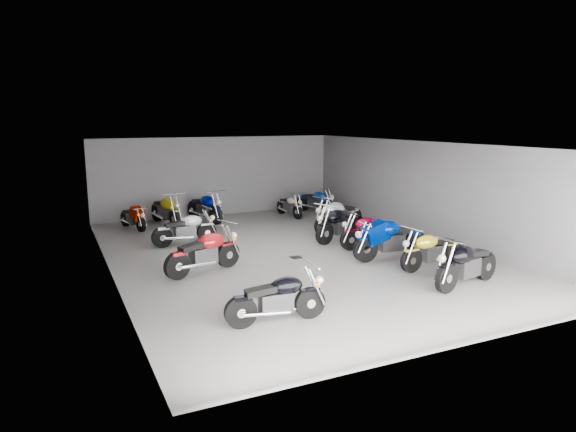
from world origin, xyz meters
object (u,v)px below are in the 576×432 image
motorcycle_right_a (466,264)px  motorcycle_back_e (290,205)px  motorcycle_back_c (205,207)px  drain_grate (296,257)px  motorcycle_right_d (372,232)px  motorcycle_left_d (204,252)px  motorcycle_right_f (338,216)px  motorcycle_back_a (133,217)px  motorcycle_back_b (166,210)px  motorcycle_left_f (186,229)px  motorcycle_back_f (316,201)px  motorcycle_right_c (390,239)px  motorcycle_left_a (278,298)px  motorcycle_right_e (340,224)px  motorcycle_right_b (432,250)px

motorcycle_right_a → motorcycle_back_e: bearing=-12.7°
motorcycle_back_c → motorcycle_back_e: bearing=156.2°
drain_grate → motorcycle_right_d: (2.57, 0.00, 0.51)m
motorcycle_left_d → motorcycle_right_f: bearing=97.1°
motorcycle_right_d → motorcycle_back_a: (-6.20, 5.96, -0.07)m
motorcycle_left_d → motorcycle_back_b: bearing=157.5°
motorcycle_left_f → motorcycle_back_f: 7.08m
motorcycle_left_d → motorcycle_right_d: 5.37m
motorcycle_back_a → motorcycle_back_e: 6.16m
motorcycle_left_d → motorcycle_back_e: size_ratio=1.14×
drain_grate → motorcycle_right_d: size_ratio=0.15×
drain_grate → motorcycle_right_c: (2.33, -1.27, 0.57)m
motorcycle_left_a → motorcycle_right_c: motorcycle_right_c is taller
motorcycle_right_d → motorcycle_left_a: bearing=133.8°
motorcycle_right_d → motorcycle_back_c: motorcycle_back_c is taller
drain_grate → motorcycle_left_d: (-2.79, -0.33, 0.54)m
motorcycle_right_a → motorcycle_back_b: (-4.90, 10.29, 0.01)m
motorcycle_left_a → motorcycle_right_e: 7.15m
motorcycle_right_c → motorcycle_back_f: size_ratio=1.17×
motorcycle_right_f → motorcycle_back_e: size_ratio=1.21×
motorcycle_left_d → motorcycle_right_a: 6.46m
motorcycle_left_f → motorcycle_right_f: (5.31, -0.44, 0.07)m
motorcycle_left_d → motorcycle_right_b: bearing=49.6°
motorcycle_right_a → motorcycle_back_e: motorcycle_right_a is taller
motorcycle_right_a → motorcycle_back_f: (1.34, 10.03, -0.04)m
motorcycle_right_f → motorcycle_back_a: bearing=42.1°
motorcycle_right_d → motorcycle_right_e: 1.33m
motorcycle_right_e → motorcycle_right_f: 1.28m
motorcycle_right_e → motorcycle_left_a: bearing=119.9°
motorcycle_left_a → motorcycle_back_a: bearing=-168.9°
drain_grate → motorcycle_back_a: 6.99m
motorcycle_back_a → motorcycle_right_c: bearing=113.1°
motorcycle_left_d → motorcycle_right_f: (5.61, 2.75, 0.03)m
drain_grate → motorcycle_left_d: size_ratio=0.15×
drain_grate → motorcycle_right_d: motorcycle_right_d is taller
drain_grate → motorcycle_right_b: 3.76m
motorcycle_back_a → motorcycle_left_a: bearing=80.4°
motorcycle_back_a → motorcycle_back_f: (7.48, 0.06, 0.06)m
motorcycle_back_a → motorcycle_right_d: bearing=119.7°
motorcycle_right_c → motorcycle_back_c: (-3.21, 7.52, -0.02)m
motorcycle_back_b → motorcycle_back_f: motorcycle_back_b is taller
motorcycle_back_a → motorcycle_back_c: bearing=169.7°
motorcycle_right_d → motorcycle_back_f: bearing=-7.9°
motorcycle_left_f → motorcycle_back_c: size_ratio=0.94×
drain_grate → motorcycle_left_f: 3.82m
motorcycle_right_a → motorcycle_back_f: 10.12m
motorcycle_right_f → motorcycle_back_e: (-0.30, 3.38, -0.12)m
motorcycle_right_a → motorcycle_back_b: size_ratio=0.98×
motorcycle_back_b → motorcycle_right_c: bearing=109.9°
motorcycle_back_c → motorcycle_right_b: bearing=96.4°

